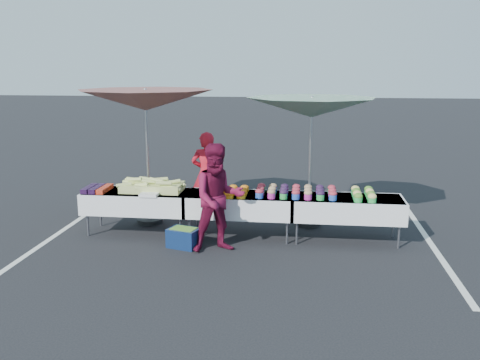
# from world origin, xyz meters

# --- Properties ---
(ground) EXTENTS (80.00, 80.00, 0.00)m
(ground) POSITION_xyz_m (0.00, 0.00, 0.00)
(ground) COLOR black
(stripe_left) EXTENTS (0.10, 5.00, 0.00)m
(stripe_left) POSITION_xyz_m (-3.20, 0.00, 0.00)
(stripe_left) COLOR silver
(stripe_left) RESTS_ON ground
(stripe_right) EXTENTS (0.10, 5.00, 0.00)m
(stripe_right) POSITION_xyz_m (3.20, 0.00, 0.00)
(stripe_right) COLOR silver
(stripe_right) RESTS_ON ground
(table_left) EXTENTS (1.86, 0.81, 0.75)m
(table_left) POSITION_xyz_m (-1.80, 0.00, 0.58)
(table_left) COLOR white
(table_left) RESTS_ON ground
(table_center) EXTENTS (1.86, 0.81, 0.75)m
(table_center) POSITION_xyz_m (0.00, 0.00, 0.58)
(table_center) COLOR white
(table_center) RESTS_ON ground
(table_right) EXTENTS (1.86, 0.81, 0.75)m
(table_right) POSITION_xyz_m (1.80, 0.00, 0.58)
(table_right) COLOR white
(table_right) RESTS_ON ground
(berry_punnets) EXTENTS (0.40, 0.54, 0.08)m
(berry_punnets) POSITION_xyz_m (-2.51, -0.06, 0.79)
(berry_punnets) COLOR black
(berry_punnets) RESTS_ON table_left
(corn_pile) EXTENTS (1.16, 0.57, 0.26)m
(corn_pile) POSITION_xyz_m (-1.54, 0.04, 0.84)
(corn_pile) COLOR #D4DB70
(corn_pile) RESTS_ON table_left
(plastic_bags) EXTENTS (0.30, 0.25, 0.05)m
(plastic_bags) POSITION_xyz_m (-1.50, -0.30, 0.78)
(plastic_bags) COLOR white
(plastic_bags) RESTS_ON table_left
(carrot_bowls) EXTENTS (0.75, 0.69, 0.11)m
(carrot_bowls) POSITION_xyz_m (-0.25, -0.01, 0.80)
(carrot_bowls) COLOR yellow
(carrot_bowls) RESTS_ON table_center
(potato_cups) EXTENTS (1.34, 0.58, 0.16)m
(potato_cups) POSITION_xyz_m (0.95, 0.00, 0.83)
(potato_cups) COLOR blue
(potato_cups) RESTS_ON table_right
(bean_baskets) EXTENTS (0.36, 0.68, 0.15)m
(bean_baskets) POSITION_xyz_m (2.06, -0.01, 0.82)
(bean_baskets) COLOR green
(bean_baskets) RESTS_ON table_right
(vendor) EXTENTS (0.61, 0.41, 1.66)m
(vendor) POSITION_xyz_m (-0.79, 1.20, 0.83)
(vendor) COLOR red
(vendor) RESTS_ON ground
(customer) EXTENTS (1.03, 0.93, 1.73)m
(customer) POSITION_xyz_m (-0.25, -0.75, 0.86)
(customer) COLOR maroon
(customer) RESTS_ON ground
(umbrella_left) EXTENTS (2.64, 2.64, 2.50)m
(umbrella_left) POSITION_xyz_m (-1.78, 0.60, 2.27)
(umbrella_left) COLOR black
(umbrella_left) RESTS_ON ground
(umbrella_right) EXTENTS (2.75, 2.75, 2.37)m
(umbrella_right) POSITION_xyz_m (1.18, 0.80, 2.15)
(umbrella_right) COLOR black
(umbrella_right) RESTS_ON ground
(storage_bin) EXTENTS (0.57, 0.48, 0.32)m
(storage_bin) POSITION_xyz_m (-0.84, -0.65, 0.16)
(storage_bin) COLOR #0E2148
(storage_bin) RESTS_ON ground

